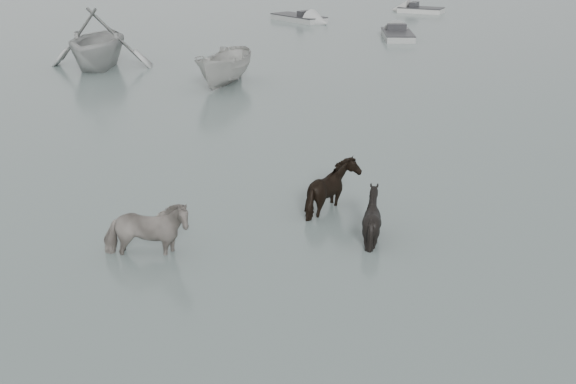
% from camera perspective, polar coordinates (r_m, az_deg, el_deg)
% --- Properties ---
extents(ground, '(140.00, 140.00, 0.00)m').
position_cam_1_polar(ground, '(16.24, 2.86, -3.39)').
color(ground, slate).
rests_on(ground, ground).
extents(pony_pinto, '(2.01, 1.21, 1.58)m').
position_cam_1_polar(pony_pinto, '(15.21, -11.22, -2.28)').
color(pony_pinto, black).
rests_on(pony_pinto, ground).
extents(pony_dark, '(1.74, 1.87, 1.53)m').
position_cam_1_polar(pony_dark, '(17.28, 3.66, 0.86)').
color(pony_dark, black).
rests_on(pony_dark, ground).
extents(pony_black, '(1.66, 1.59, 1.42)m').
position_cam_1_polar(pony_black, '(15.95, 6.68, -1.22)').
color(pony_black, black).
rests_on(pony_black, ground).
extents(rowboat_trail, '(6.19, 6.73, 2.97)m').
position_cam_1_polar(rowboat_trail, '(35.39, -14.85, 11.81)').
color(rowboat_trail, '#A4A6A3').
rests_on(rowboat_trail, ground).
extents(boat_small, '(3.58, 4.47, 1.64)m').
position_cam_1_polar(boat_small, '(30.76, -5.00, 9.87)').
color(boat_small, '#A7A7A2').
rests_on(boat_small, ground).
extents(skiff_port, '(2.92, 5.54, 0.75)m').
position_cam_1_polar(skiff_port, '(43.69, 8.67, 12.40)').
color(skiff_port, gray).
rests_on(skiff_port, ground).
extents(skiff_mid, '(4.02, 5.92, 0.75)m').
position_cam_1_polar(skiff_mid, '(50.75, 0.85, 13.79)').
color(skiff_mid, '#989A98').
rests_on(skiff_mid, ground).
extents(skiff_star, '(4.52, 4.02, 0.75)m').
position_cam_1_polar(skiff_star, '(56.12, 10.47, 14.15)').
color(skiff_star, '#B7B7B2').
rests_on(skiff_star, ground).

